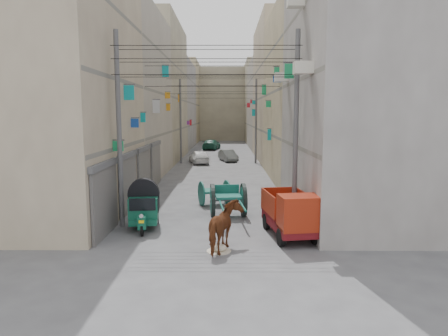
{
  "coord_description": "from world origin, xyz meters",
  "views": [
    {
      "loc": [
        0.78,
        -10.28,
        4.67
      ],
      "look_at": [
        0.68,
        6.5,
        2.41
      ],
      "focal_mm": 32.0,
      "sensor_mm": 36.0,
      "label": 1
    }
  ],
  "objects_px": {
    "horse": "(225,227)",
    "distant_car_grey": "(228,155)",
    "mini_truck": "(293,217)",
    "distant_car_white": "(199,157)",
    "auto_rickshaw": "(144,206)",
    "distant_car_green": "(211,144)",
    "tonga_cart": "(228,200)",
    "feed_sack": "(219,248)",
    "second_cart": "(214,192)"
  },
  "relations": [
    {
      "from": "feed_sack",
      "to": "distant_car_white",
      "type": "bearing_deg",
      "value": 95.48
    },
    {
      "from": "second_cart",
      "to": "feed_sack",
      "type": "bearing_deg",
      "value": -105.08
    },
    {
      "from": "tonga_cart",
      "to": "distant_car_grey",
      "type": "xyz_separation_m",
      "value": [
        0.08,
        22.02,
        -0.23
      ]
    },
    {
      "from": "tonga_cart",
      "to": "feed_sack",
      "type": "bearing_deg",
      "value": -99.79
    },
    {
      "from": "distant_car_grey",
      "to": "mini_truck",
      "type": "bearing_deg",
      "value": -100.64
    },
    {
      "from": "auto_rickshaw",
      "to": "tonga_cart",
      "type": "xyz_separation_m",
      "value": [
        3.47,
        1.89,
        -0.13
      ]
    },
    {
      "from": "distant_car_green",
      "to": "tonga_cart",
      "type": "bearing_deg",
      "value": 102.39
    },
    {
      "from": "mini_truck",
      "to": "distant_car_green",
      "type": "distance_m",
      "value": 39.21
    },
    {
      "from": "mini_truck",
      "to": "second_cart",
      "type": "bearing_deg",
      "value": 109.89
    },
    {
      "from": "feed_sack",
      "to": "horse",
      "type": "xyz_separation_m",
      "value": [
        0.22,
        0.07,
        0.7
      ]
    },
    {
      "from": "tonga_cart",
      "to": "second_cart",
      "type": "bearing_deg",
      "value": 100.8
    },
    {
      "from": "distant_car_white",
      "to": "distant_car_grey",
      "type": "relative_size",
      "value": 1.09
    },
    {
      "from": "tonga_cart",
      "to": "second_cart",
      "type": "height_order",
      "value": "tonga_cart"
    },
    {
      "from": "tonga_cart",
      "to": "distant_car_white",
      "type": "distance_m",
      "value": 20.26
    },
    {
      "from": "auto_rickshaw",
      "to": "horse",
      "type": "bearing_deg",
      "value": -46.34
    },
    {
      "from": "tonga_cart",
      "to": "horse",
      "type": "bearing_deg",
      "value": -97.21
    },
    {
      "from": "tonga_cart",
      "to": "feed_sack",
      "type": "height_order",
      "value": "tonga_cart"
    },
    {
      "from": "tonga_cart",
      "to": "horse",
      "type": "height_order",
      "value": "horse"
    },
    {
      "from": "second_cart",
      "to": "feed_sack",
      "type": "height_order",
      "value": "second_cart"
    },
    {
      "from": "distant_car_green",
      "to": "mini_truck",
      "type": "bearing_deg",
      "value": 105.6
    },
    {
      "from": "tonga_cart",
      "to": "distant_car_green",
      "type": "relative_size",
      "value": 0.76
    },
    {
      "from": "distant_car_grey",
      "to": "feed_sack",
      "type": "bearing_deg",
      "value": -106.74
    },
    {
      "from": "tonga_cart",
      "to": "mini_truck",
      "type": "height_order",
      "value": "mini_truck"
    },
    {
      "from": "second_cart",
      "to": "distant_car_grey",
      "type": "xyz_separation_m",
      "value": [
        0.79,
        19.62,
        -0.11
      ]
    },
    {
      "from": "horse",
      "to": "mini_truck",
      "type": "bearing_deg",
      "value": -138.44
    },
    {
      "from": "auto_rickshaw",
      "to": "tonga_cart",
      "type": "distance_m",
      "value": 3.96
    },
    {
      "from": "distant_car_white",
      "to": "distant_car_green",
      "type": "distance_m",
      "value": 15.49
    },
    {
      "from": "tonga_cart",
      "to": "distant_car_white",
      "type": "height_order",
      "value": "tonga_cart"
    },
    {
      "from": "distant_car_green",
      "to": "feed_sack",
      "type": "bearing_deg",
      "value": 101.53
    },
    {
      "from": "mini_truck",
      "to": "distant_car_grey",
      "type": "xyz_separation_m",
      "value": [
        -2.32,
        25.41,
        -0.31
      ]
    },
    {
      "from": "auto_rickshaw",
      "to": "mini_truck",
      "type": "height_order",
      "value": "mini_truck"
    },
    {
      "from": "distant_car_white",
      "to": "distant_car_grey",
      "type": "bearing_deg",
      "value": -159.75
    },
    {
      "from": "auto_rickshaw",
      "to": "second_cart",
      "type": "distance_m",
      "value": 5.11
    },
    {
      "from": "horse",
      "to": "distant_car_green",
      "type": "distance_m",
      "value": 40.26
    },
    {
      "from": "second_cart",
      "to": "distant_car_white",
      "type": "height_order",
      "value": "distant_car_white"
    },
    {
      "from": "distant_car_grey",
      "to": "distant_car_green",
      "type": "bearing_deg",
      "value": 83.28
    },
    {
      "from": "second_cart",
      "to": "distant_car_white",
      "type": "distance_m",
      "value": 17.8
    },
    {
      "from": "mini_truck",
      "to": "distant_car_white",
      "type": "height_order",
      "value": "mini_truck"
    },
    {
      "from": "auto_rickshaw",
      "to": "feed_sack",
      "type": "relative_size",
      "value": 4.4
    },
    {
      "from": "distant_car_white",
      "to": "distant_car_green",
      "type": "bearing_deg",
      "value": -106.74
    },
    {
      "from": "auto_rickshaw",
      "to": "distant_car_white",
      "type": "relative_size",
      "value": 0.61
    },
    {
      "from": "horse",
      "to": "second_cart",
      "type": "bearing_deg",
      "value": -70.1
    },
    {
      "from": "horse",
      "to": "distant_car_grey",
      "type": "relative_size",
      "value": 0.57
    },
    {
      "from": "tonga_cart",
      "to": "horse",
      "type": "distance_m",
      "value": 4.65
    },
    {
      "from": "distant_car_white",
      "to": "tonga_cart",
      "type": "bearing_deg",
      "value": 83.25
    },
    {
      "from": "auto_rickshaw",
      "to": "horse",
      "type": "distance_m",
      "value": 4.34
    },
    {
      "from": "auto_rickshaw",
      "to": "distant_car_white",
      "type": "distance_m",
      "value": 21.99
    },
    {
      "from": "horse",
      "to": "distant_car_grey",
      "type": "distance_m",
      "value": 26.66
    },
    {
      "from": "second_cart",
      "to": "distant_car_white",
      "type": "bearing_deg",
      "value": 78.34
    },
    {
      "from": "distant_car_grey",
      "to": "second_cart",
      "type": "bearing_deg",
      "value": -108.17
    }
  ]
}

